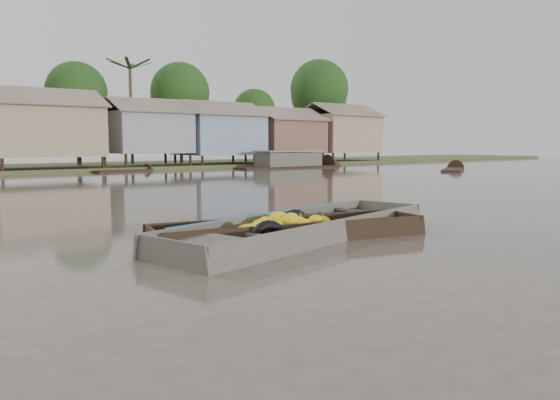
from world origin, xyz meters
TOP-DOWN VIEW (x-y plane):
  - ground at (0.00, 0.00)m, footprint 120.00×120.00m
  - riverbank at (3.03, 31.86)m, footprint 120.00×12.47m
  - banana_boat at (-0.21, 0.51)m, footprint 5.71×2.52m
  - viewer_boat at (0.25, 0.52)m, footprint 7.19×3.40m
  - distant_boats at (15.55, 23.95)m, footprint 48.30×14.79m

SIDE VIEW (x-z plane):
  - ground at x=0.00m, z-range 0.00..0.00m
  - viewer_boat at x=0.25m, z-range -0.23..0.33m
  - banana_boat at x=-0.21m, z-range -0.24..0.52m
  - distant_boats at x=15.55m, z-range -0.42..0.95m
  - riverbank at x=3.03m, z-range -2.04..8.18m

